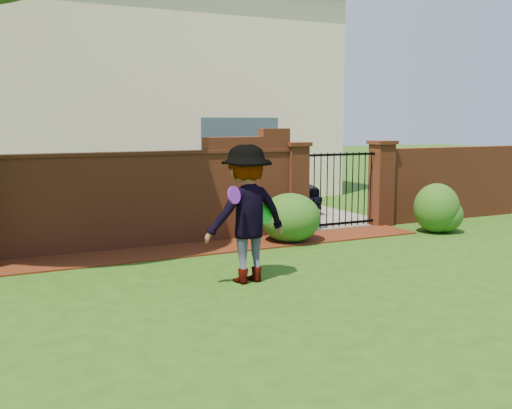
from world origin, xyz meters
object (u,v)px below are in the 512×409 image
frisbee_purple (234,195)px  frisbee_green (264,214)px  car (262,184)px  man (248,214)px

frisbee_purple → frisbee_green: (0.63, 0.33, -0.34)m
car → frisbee_purple: bearing=-127.0°
car → frisbee_green: 7.05m
car → frisbee_purple: 7.65m
man → frisbee_purple: (-0.35, -0.31, 0.33)m
frisbee_purple → frisbee_green: size_ratio=0.84×
frisbee_purple → man: bearing=41.8°
man → frisbee_purple: bearing=36.9°
frisbee_purple → car: bearing=60.1°
frisbee_purple → frisbee_green: bearing=27.3°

